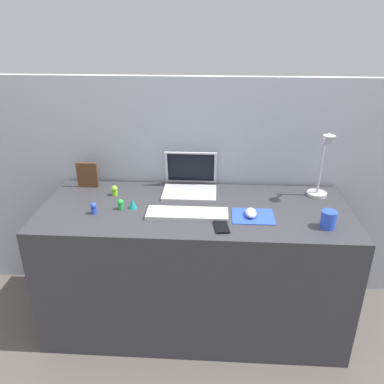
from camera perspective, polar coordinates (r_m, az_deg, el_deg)
name	(u,v)px	position (r m, az deg, el deg)	size (l,w,h in m)	color
ground_plane	(195,317)	(2.47, 0.40, -17.80)	(6.00, 6.00, 0.00)	#59514C
back_wall	(198,190)	(2.40, 0.93, 0.31)	(2.82, 0.05, 1.36)	#B2B7C1
desk	(195,266)	(2.24, 0.43, -10.78)	(1.62, 0.64, 0.74)	#38383D
laptop	(190,181)	(2.23, -0.28, 1.58)	(0.30, 0.25, 0.21)	silver
keyboard	(187,214)	(1.97, -0.70, -3.18)	(0.41, 0.13, 0.02)	silver
mousepad	(253,216)	(1.98, 8.89, -3.51)	(0.21, 0.17, 0.00)	blue
mouse	(251,213)	(1.97, 8.59, -3.02)	(0.06, 0.10, 0.03)	silver
cell_phone	(221,226)	(1.87, 4.28, -5.02)	(0.06, 0.13, 0.01)	black
desk_lamp	(322,168)	(2.20, 18.48, 3.35)	(0.11, 0.16, 0.38)	#B7B7BC
picture_frame	(87,175)	(2.34, -15.03, 2.41)	(0.12, 0.02, 0.15)	brown
coffee_mug	(328,219)	(1.95, 19.30, -3.80)	(0.07, 0.07, 0.09)	blue
toy_figurine_blue	(94,208)	(2.04, -14.17, -2.23)	(0.03, 0.03, 0.06)	blue
toy_figurine_teal	(133,204)	(2.06, -8.67, -1.68)	(0.05, 0.05, 0.05)	teal
toy_figurine_green	(121,204)	(2.05, -10.38, -1.74)	(0.03, 0.03, 0.06)	green
toy_figurine_lime	(115,190)	(2.22, -11.24, 0.24)	(0.04, 0.04, 0.06)	#8CDB33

